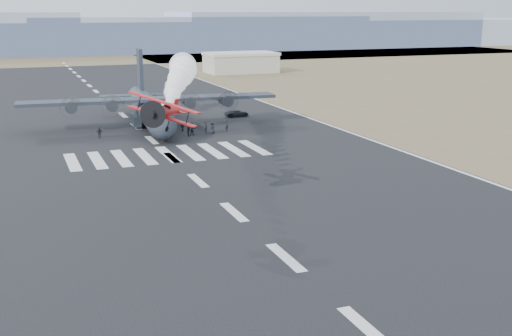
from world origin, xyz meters
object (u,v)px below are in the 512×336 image
support_vehicle (237,113)px  crew_c (160,125)px  aerobatic_biplane (165,112)px  crew_e (212,128)px  crew_d (100,133)px  hangar_right (241,62)px  transport_aircraft (149,107)px  crew_f (182,126)px  crew_h (189,130)px  crew_a (227,126)px  crew_b (193,129)px  crew_g (206,127)px

support_vehicle → crew_c: size_ratio=2.60×
aerobatic_biplane → crew_e: bearing=83.4°
crew_d → hangar_right: bearing=-115.7°
transport_aircraft → crew_f: transport_aircraft is taller
hangar_right → crew_d: size_ratio=13.14×
support_vehicle → crew_e: crew_e is taller
transport_aircraft → crew_e: size_ratio=22.08×
crew_d → crew_e: 16.60m
crew_f → crew_h: (-0.04, -4.19, 0.06)m
hangar_right → crew_e: bearing=-112.3°
crew_a → crew_h: bearing=82.6°
transport_aircraft → crew_e: (7.41, -10.24, -2.08)m
crew_a → crew_d: (-19.11, 1.28, -0.04)m
aerobatic_biplane → crew_c: size_ratio=4.08×
transport_aircraft → crew_f: size_ratio=24.10×
transport_aircraft → crew_h: 11.48m
crew_b → crew_g: crew_g is taller
crew_d → crew_g: bearing=178.6°
crew_h → crew_c: bearing=45.3°
crew_b → crew_e: size_ratio=0.99×
support_vehicle → crew_f: 15.86m
crew_a → crew_e: size_ratio=0.90×
crew_a → crew_h: 6.68m
crew_f → crew_g: crew_g is taller
crew_a → crew_g: size_ratio=0.91×
crew_d → crew_h: (12.67, -3.04, 0.11)m
support_vehicle → crew_d: (-25.11, -11.03, 0.20)m
hangar_right → crew_e: 95.65m
support_vehicle → transport_aircraft: bearing=95.7°
crew_b → crew_c: crew_b is taller
hangar_right → crew_f: (-40.03, -84.68, -2.17)m
transport_aircraft → crew_c: (0.61, -4.69, -2.19)m
crew_d → support_vehicle: bearing=-150.4°
crew_g → crew_f: bearing=58.3°
support_vehicle → crew_h: bearing=132.3°
aerobatic_biplane → transport_aircraft: transport_aircraft is taller
crew_f → crew_g: size_ratio=0.92×
transport_aircraft → crew_f: (3.73, -6.47, -2.16)m
crew_e → crew_h: (-3.72, -0.42, -0.02)m
crew_f → hangar_right: bearing=-168.2°
hangar_right → crew_h: hangar_right is taller
crew_d → crew_b: bearing=175.2°
crew_c → crew_a: bearing=-79.7°
crew_f → crew_g: 4.23m
crew_h → crew_a: bearing=-56.7°
support_vehicle → aerobatic_biplane: bearing=147.3°
support_vehicle → crew_d: size_ratio=2.68×
aerobatic_biplane → crew_e: aerobatic_biplane is taller
aerobatic_biplane → crew_g: 38.58m
support_vehicle → crew_h: 18.79m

